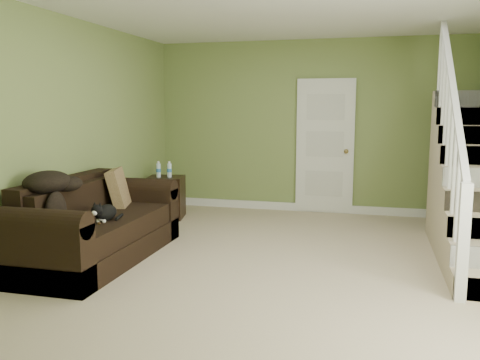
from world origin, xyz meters
The scene contains 14 objects.
floor centered at (0.00, 0.00, 0.00)m, with size 5.00×5.50×0.01m, color #C1AE8B.
ceiling centered at (0.00, 0.00, 2.60)m, with size 5.00×5.50×0.01m, color white.
wall_back centered at (0.00, 2.75, 1.30)m, with size 5.00×0.04×2.60m, color olive.
wall_front centered at (0.00, -2.75, 1.30)m, with size 5.00×0.04×2.60m, color olive.
wall_left centered at (-2.50, 0.00, 1.30)m, with size 0.04×5.50×2.60m, color olive.
baseboard_back centered at (0.00, 2.72, 0.06)m, with size 5.00×0.04×0.12m, color white.
baseboard_left centered at (-2.47, 0.00, 0.06)m, with size 0.04×5.50×0.12m, color white.
door centered at (0.10, 2.71, 1.01)m, with size 0.86×0.12×2.02m.
sofa centered at (-2.02, -0.33, 0.33)m, with size 0.94×2.18×0.86m.
side_table centered at (-2.09, 1.75, 0.31)m, with size 0.59×0.59×0.83m.
cat centered at (-1.78, -0.52, 0.55)m, with size 0.21×0.46×0.22m.
banana centered at (-1.75, -0.87, 0.50)m, with size 0.06×0.22×0.06m, color yellow.
throw_pillow centered at (-2.05, 0.28, 0.66)m, with size 0.12×0.47×0.47m, color #44311B.
throw_blanket centered at (-2.21, -0.83, 0.89)m, with size 0.40×0.52×0.22m, color black.
Camera 1 is at (0.81, -5.01, 1.61)m, focal length 38.00 mm.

